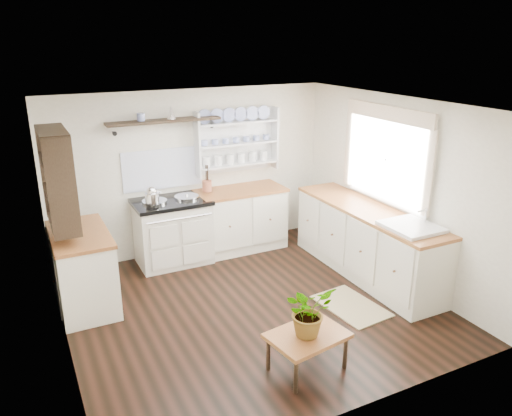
% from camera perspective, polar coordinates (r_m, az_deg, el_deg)
% --- Properties ---
extents(floor, '(4.00, 3.80, 0.01)m').
position_cam_1_polar(floor, '(5.89, -0.48, -11.14)').
color(floor, black).
rests_on(floor, ground).
extents(wall_back, '(4.00, 0.02, 2.30)m').
position_cam_1_polar(wall_back, '(7.09, -7.28, 4.08)').
color(wall_back, beige).
rests_on(wall_back, ground).
extents(wall_right, '(0.02, 3.80, 2.30)m').
position_cam_1_polar(wall_right, '(6.49, 15.58, 2.12)').
color(wall_right, beige).
rests_on(wall_right, ground).
extents(wall_left, '(0.02, 3.80, 2.30)m').
position_cam_1_polar(wall_left, '(4.93, -21.95, -4.00)').
color(wall_left, beige).
rests_on(wall_left, ground).
extents(ceiling, '(4.00, 3.80, 0.01)m').
position_cam_1_polar(ceiling, '(5.14, -0.55, 11.62)').
color(ceiling, white).
rests_on(ceiling, wall_back).
extents(window, '(0.08, 1.55, 1.22)m').
position_cam_1_polar(window, '(6.46, 14.68, 5.93)').
color(window, white).
rests_on(window, wall_right).
extents(aga_cooker, '(1.00, 0.70, 0.93)m').
position_cam_1_polar(aga_cooker, '(6.88, -9.50, -2.59)').
color(aga_cooker, beige).
rests_on(aga_cooker, floor).
extents(back_cabinets, '(1.27, 0.63, 0.90)m').
position_cam_1_polar(back_cabinets, '(7.24, -1.78, -1.17)').
color(back_cabinets, silver).
rests_on(back_cabinets, floor).
extents(right_cabinets, '(0.62, 2.43, 0.90)m').
position_cam_1_polar(right_cabinets, '(6.60, 12.52, -3.71)').
color(right_cabinets, silver).
rests_on(right_cabinets, floor).
extents(belfast_sink, '(0.55, 0.60, 0.45)m').
position_cam_1_polar(belfast_sink, '(5.96, 17.23, -3.12)').
color(belfast_sink, white).
rests_on(belfast_sink, right_cabinets).
extents(left_cabinets, '(0.62, 1.13, 0.90)m').
position_cam_1_polar(left_cabinets, '(6.05, -19.15, -6.53)').
color(left_cabinets, silver).
rests_on(left_cabinets, floor).
extents(plate_rack, '(1.20, 0.22, 0.90)m').
position_cam_1_polar(plate_rack, '(7.20, -2.39, 7.76)').
color(plate_rack, white).
rests_on(plate_rack, wall_back).
extents(high_shelf, '(1.50, 0.29, 0.16)m').
position_cam_1_polar(high_shelf, '(6.70, -10.46, 9.69)').
color(high_shelf, black).
rests_on(high_shelf, wall_back).
extents(left_shelving, '(0.28, 0.80, 1.05)m').
position_cam_1_polar(left_shelving, '(5.67, -21.73, 3.25)').
color(left_shelving, black).
rests_on(left_shelving, wall_left).
extents(kettle, '(0.18, 0.18, 0.22)m').
position_cam_1_polar(kettle, '(6.51, -11.81, 1.44)').
color(kettle, silver).
rests_on(kettle, aga_cooker).
extents(utensil_crock, '(0.13, 0.13, 0.15)m').
position_cam_1_polar(utensil_crock, '(6.97, -5.62, 2.51)').
color(utensil_crock, '#9E553A').
rests_on(utensil_crock, back_cabinets).
extents(center_table, '(0.77, 0.60, 0.38)m').
position_cam_1_polar(center_table, '(4.76, 5.90, -14.57)').
color(center_table, brown).
rests_on(center_table, floor).
extents(potted_plant, '(0.49, 0.44, 0.48)m').
position_cam_1_polar(potted_plant, '(4.61, 6.03, -11.60)').
color(potted_plant, '#3F7233').
rests_on(potted_plant, center_table).
extents(floor_rug, '(0.63, 0.90, 0.02)m').
position_cam_1_polar(floor_rug, '(5.98, 10.80, -10.94)').
color(floor_rug, '#917D54').
rests_on(floor_rug, floor).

